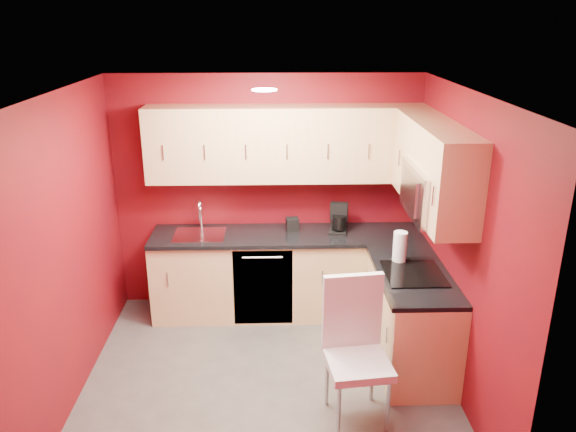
{
  "coord_description": "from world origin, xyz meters",
  "views": [
    {
      "loc": [
        0.06,
        -4.2,
        3.05
      ],
      "look_at": [
        0.19,
        0.55,
        1.33
      ],
      "focal_mm": 35.0,
      "sensor_mm": 36.0,
      "label": 1
    }
  ],
  "objects_px": {
    "sink": "(200,231)",
    "coffee_maker": "(338,219)",
    "napkin_holder": "(292,224)",
    "dining_chair": "(358,356)",
    "microwave": "(434,192)",
    "paper_towel": "(400,247)"
  },
  "relations": [
    {
      "from": "microwave",
      "to": "sink",
      "type": "height_order",
      "value": "microwave"
    },
    {
      "from": "microwave",
      "to": "dining_chair",
      "type": "xyz_separation_m",
      "value": [
        -0.69,
        -0.74,
        -1.08
      ]
    },
    {
      "from": "microwave",
      "to": "sink",
      "type": "relative_size",
      "value": 1.46
    },
    {
      "from": "microwave",
      "to": "sink",
      "type": "distance_m",
      "value": 2.43
    },
    {
      "from": "sink",
      "to": "coffee_maker",
      "type": "relative_size",
      "value": 1.73
    },
    {
      "from": "sink",
      "to": "coffee_maker",
      "type": "xyz_separation_m",
      "value": [
        1.43,
        0.01,
        0.12
      ]
    },
    {
      "from": "napkin_holder",
      "to": "paper_towel",
      "type": "bearing_deg",
      "value": -40.86
    },
    {
      "from": "napkin_holder",
      "to": "dining_chair",
      "type": "distance_m",
      "value": 1.92
    },
    {
      "from": "napkin_holder",
      "to": "paper_towel",
      "type": "height_order",
      "value": "paper_towel"
    },
    {
      "from": "microwave",
      "to": "napkin_holder",
      "type": "bearing_deg",
      "value": 136.23
    },
    {
      "from": "coffee_maker",
      "to": "dining_chair",
      "type": "xyz_separation_m",
      "value": [
        -0.03,
        -1.75,
        -0.48
      ]
    },
    {
      "from": "coffee_maker",
      "to": "paper_towel",
      "type": "bearing_deg",
      "value": -45.49
    },
    {
      "from": "dining_chair",
      "to": "coffee_maker",
      "type": "bearing_deg",
      "value": 82.02
    },
    {
      "from": "sink",
      "to": "paper_towel",
      "type": "xyz_separation_m",
      "value": [
        1.91,
        -0.74,
        0.11
      ]
    },
    {
      "from": "coffee_maker",
      "to": "napkin_holder",
      "type": "height_order",
      "value": "coffee_maker"
    },
    {
      "from": "sink",
      "to": "dining_chair",
      "type": "relative_size",
      "value": 0.45
    },
    {
      "from": "dining_chair",
      "to": "sink",
      "type": "bearing_deg",
      "value": 121.85
    },
    {
      "from": "microwave",
      "to": "dining_chair",
      "type": "height_order",
      "value": "microwave"
    },
    {
      "from": "microwave",
      "to": "coffee_maker",
      "type": "bearing_deg",
      "value": 123.15
    },
    {
      "from": "microwave",
      "to": "paper_towel",
      "type": "xyz_separation_m",
      "value": [
        -0.19,
        0.27,
        -0.61
      ]
    },
    {
      "from": "napkin_holder",
      "to": "dining_chair",
      "type": "height_order",
      "value": "dining_chair"
    },
    {
      "from": "microwave",
      "to": "dining_chair",
      "type": "distance_m",
      "value": 1.48
    }
  ]
}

